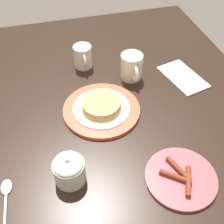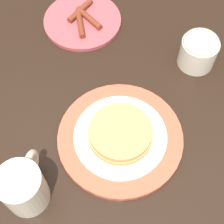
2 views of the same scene
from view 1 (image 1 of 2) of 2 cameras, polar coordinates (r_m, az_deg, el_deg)
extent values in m
plane|color=#51473F|center=(1.57, -0.16, -18.38)|extent=(8.00, 8.00, 0.00)
cube|color=black|center=(0.96, -0.24, 1.49)|extent=(1.21, 1.03, 0.03)
cube|color=black|center=(1.63, -21.07, 1.88)|extent=(0.07, 0.07, 0.73)
cube|color=black|center=(1.72, 10.00, 7.39)|extent=(0.07, 0.07, 0.73)
cylinder|color=#DB5138|center=(0.91, -2.14, 0.49)|extent=(0.25, 0.25, 0.01)
cylinder|color=beige|center=(0.91, -2.16, 0.85)|extent=(0.18, 0.18, 0.00)
cylinder|color=tan|center=(0.90, -2.17, 1.22)|extent=(0.13, 0.13, 0.01)
cylinder|color=tan|center=(0.89, -2.19, 1.78)|extent=(0.12, 0.12, 0.01)
cylinder|color=#B2474C|center=(0.78, 13.80, -12.81)|extent=(0.19, 0.19, 0.01)
cylinder|color=maroon|center=(0.78, 13.31, -11.11)|extent=(0.08, 0.04, 0.01)
cylinder|color=maroon|center=(0.76, 15.27, -13.41)|extent=(0.08, 0.05, 0.01)
cylinder|color=maroon|center=(0.76, 12.78, -12.69)|extent=(0.06, 0.08, 0.01)
cylinder|color=beige|center=(1.02, 3.96, 9.23)|extent=(0.08, 0.08, 0.09)
torus|color=beige|center=(0.99, 4.65, 7.92)|extent=(0.07, 0.01, 0.07)
cylinder|color=#472819|center=(1.00, 4.08, 11.07)|extent=(0.07, 0.07, 0.00)
cylinder|color=beige|center=(1.08, -5.94, 11.17)|extent=(0.07, 0.07, 0.09)
cone|color=beige|center=(1.09, -6.38, 13.39)|extent=(0.04, 0.03, 0.04)
torus|color=beige|center=(1.05, -5.63, 10.54)|extent=(0.05, 0.01, 0.05)
cylinder|color=beige|center=(0.74, -8.62, -11.88)|extent=(0.08, 0.08, 0.07)
ellipsoid|color=beige|center=(0.71, -8.93, -10.35)|extent=(0.08, 0.08, 0.03)
sphere|color=beige|center=(0.70, -9.08, -9.60)|extent=(0.01, 0.01, 0.01)
cube|color=white|center=(1.07, 14.19, 6.93)|extent=(0.20, 0.15, 0.01)
cylinder|color=silver|center=(0.75, -20.92, -19.23)|extent=(0.11, 0.01, 0.01)
ellipsoid|color=silver|center=(0.79, -20.66, -14.07)|extent=(0.05, 0.03, 0.01)
camera|label=2|loc=(0.92, -12.31, 43.34)|focal=55.00mm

